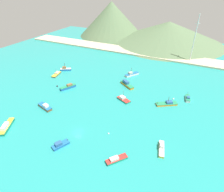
{
  "coord_description": "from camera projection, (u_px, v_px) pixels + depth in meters",
  "views": [
    {
      "loc": [
        40.17,
        -48.65,
        55.62
      ],
      "look_at": [
        0.85,
        30.85,
        1.17
      ],
      "focal_mm": 30.94,
      "sensor_mm": 36.0,
      "label": 1
    }
  ],
  "objects": [
    {
      "name": "fishing_boat_9",
      "position": [
        56.0,
        74.0,
        128.97
      ],
      "size": [
        4.41,
        9.01,
        4.43
      ],
      "color": "brown",
      "rests_on": "ground"
    },
    {
      "name": "fishing_boat_11",
      "position": [
        167.0,
        104.0,
        98.65
      ],
      "size": [
        10.72,
        8.35,
        4.56
      ],
      "color": "orange",
      "rests_on": "ground"
    },
    {
      "name": "fishing_boat_2",
      "position": [
        45.0,
        107.0,
        95.92
      ],
      "size": [
        9.28,
        4.96,
        2.58
      ],
      "color": "brown",
      "rests_on": "ground"
    },
    {
      "name": "fishing_boat_6",
      "position": [
        123.0,
        99.0,
        102.3
      ],
      "size": [
        8.42,
        6.16,
        5.4
      ],
      "color": "#198466",
      "rests_on": "ground"
    },
    {
      "name": "fishing_boat_12",
      "position": [
        66.0,
        69.0,
        135.27
      ],
      "size": [
        7.41,
        5.81,
        5.51
      ],
      "color": "#1E5BA8",
      "rests_on": "ground"
    },
    {
      "name": "ground",
      "position": [
        110.0,
        99.0,
        104.49
      ],
      "size": [
        260.0,
        280.0,
        0.5
      ],
      "color": "teal"
    },
    {
      "name": "buoy_0",
      "position": [
        173.0,
        99.0,
        103.53
      ],
      "size": [
        0.89,
        0.89,
        0.89
      ],
      "color": "silver",
      "rests_on": "ground"
    },
    {
      "name": "fishing_boat_0",
      "position": [
        60.0,
        145.0,
        74.33
      ],
      "size": [
        5.14,
        7.16,
        2.15
      ],
      "color": "#1E5BA8",
      "rests_on": "ground"
    },
    {
      "name": "fishing_boat_3",
      "position": [
        116.0,
        159.0,
        68.39
      ],
      "size": [
        6.73,
        7.68,
        1.87
      ],
      "color": "#198466",
      "rests_on": "ground"
    },
    {
      "name": "fishing_boat_13",
      "position": [
        68.0,
        87.0,
        113.33
      ],
      "size": [
        6.39,
        9.54,
        2.42
      ],
      "color": "#1E5BA8",
      "rests_on": "ground"
    },
    {
      "name": "radio_tower",
      "position": [
        194.0,
        39.0,
        140.78
      ],
      "size": [
        3.47,
        2.77,
        34.69
      ],
      "color": "silver",
      "rests_on": "ground"
    },
    {
      "name": "fishing_boat_1",
      "position": [
        7.0,
        127.0,
        82.95
      ],
      "size": [
        7.32,
        10.81,
        2.73
      ],
      "color": "#198466",
      "rests_on": "ground"
    },
    {
      "name": "buoy_1",
      "position": [
        57.0,
        86.0,
        115.58
      ],
      "size": [
        1.02,
        1.02,
        1.02
      ],
      "color": "#232328",
      "rests_on": "ground"
    },
    {
      "name": "buoy_2",
      "position": [
        109.0,
        134.0,
        80.54
      ],
      "size": [
        0.65,
        0.65,
        0.65
      ],
      "color": "silver",
      "rests_on": "ground"
    },
    {
      "name": "hill_central",
      "position": [
        168.0,
        32.0,
        189.09
      ],
      "size": [
        107.95,
        107.95,
        20.05
      ],
      "color": "#56704C",
      "rests_on": "ground"
    },
    {
      "name": "fishing_boat_8",
      "position": [
        127.0,
        84.0,
        115.92
      ],
      "size": [
        10.57,
        8.24,
        2.91
      ],
      "color": "orange",
      "rests_on": "ground"
    },
    {
      "name": "fishing_boat_10",
      "position": [
        162.0,
        148.0,
        72.71
      ],
      "size": [
        3.78,
        8.4,
        2.31
      ],
      "color": "gold",
      "rests_on": "ground"
    },
    {
      "name": "beach_strip",
      "position": [
        151.0,
        54.0,
        162.9
      ],
      "size": [
        247.0,
        17.81,
        1.2
      ],
      "primitive_type": "cube",
      "color": "#C6B793",
      "rests_on": "ground"
    },
    {
      "name": "fishing_boat_5",
      "position": [
        132.0,
        74.0,
        128.27
      ],
      "size": [
        7.48,
        10.07,
        5.53
      ],
      "color": "silver",
      "rests_on": "ground"
    },
    {
      "name": "fishing_boat_4",
      "position": [
        188.0,
        98.0,
        102.62
      ],
      "size": [
        3.35,
        6.93,
        3.06
      ],
      "color": "silver",
      "rests_on": "ground"
    },
    {
      "name": "hill_west",
      "position": [
        112.0,
        19.0,
        209.54
      ],
      "size": [
        69.98,
        69.98,
        35.03
      ],
      "color": "#56704C",
      "rests_on": "ground"
    }
  ]
}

